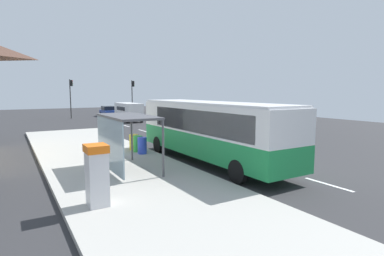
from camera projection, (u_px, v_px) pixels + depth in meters
ground_plane at (140, 131)px, 29.52m from camera, size 56.00×92.00×0.04m
sidewalk_platform at (109, 163)px, 16.01m from camera, size 6.20×30.00×0.18m
lane_stripe_seg_0 at (328, 185)px, 12.56m from camera, size 0.16×2.20×0.01m
lane_stripe_seg_1 at (247, 161)px, 16.83m from camera, size 0.16×2.20×0.01m
lane_stripe_seg_2 at (198, 147)px, 21.10m from camera, size 0.16×2.20×0.01m
lane_stripe_seg_3 at (166, 137)px, 25.37m from camera, size 0.16×2.20×0.01m
lane_stripe_seg_4 at (143, 131)px, 29.64m from camera, size 0.16×2.20×0.01m
lane_stripe_seg_5 at (126, 126)px, 33.91m from camera, size 0.16×2.20×0.01m
lane_stripe_seg_6 at (112, 122)px, 38.18m from camera, size 0.16×2.20×0.01m
lane_stripe_seg_7 at (102, 119)px, 42.45m from camera, size 0.16×2.20×0.01m
bus at (209, 128)px, 16.24m from camera, size 2.62×11.03×3.21m
white_van at (129, 111)px, 38.63m from camera, size 2.04×5.20×2.30m
sedan_near at (108, 111)px, 46.82m from camera, size 2.01×4.48×1.52m
ticket_machine at (97, 175)px, 9.70m from camera, size 0.66×0.76×1.94m
recycling_bin_blue at (142, 146)px, 17.86m from camera, size 0.52×0.52×0.95m
recycling_bin_green at (138, 144)px, 18.45m from camera, size 0.52×0.52×0.95m
recycling_bin_yellow at (134, 142)px, 19.05m from camera, size 0.52×0.52×0.95m
traffic_light_near_side at (133, 93)px, 46.43m from camera, size 0.49×0.28×5.36m
traffic_light_far_side at (71, 93)px, 42.75m from camera, size 0.49×0.28×5.37m
bus_shelter at (121, 129)px, 13.89m from camera, size 1.80×4.00×2.50m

